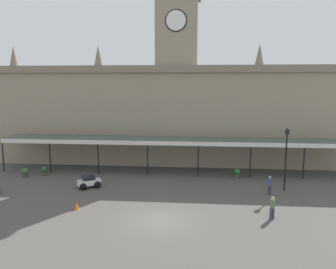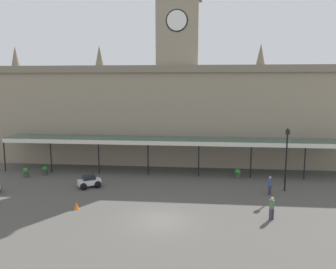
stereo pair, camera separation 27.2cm
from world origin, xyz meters
name	(u,v)px [view 1 (the left image)]	position (x,y,z in m)	size (l,w,h in m)	color
ground_plane	(160,221)	(0.00, 0.00, 0.00)	(140.00, 140.00, 0.00)	#4C4A45
station_building	(177,109)	(0.00, 18.71, 6.48)	(43.08, 6.87, 20.55)	gray
entrance_canopy	(174,140)	(0.00, 13.05, 3.60)	(37.40, 3.26, 3.75)	#38564C
car_white_sedan	(89,182)	(-7.44, 6.96, 0.50)	(2.25, 2.12, 1.19)	silver
pedestrian_crossing_forecourt	(270,184)	(8.87, 6.48, 0.91)	(0.34, 0.34, 1.67)	#3F384C
pedestrian_near_entrance	(272,207)	(7.93, 0.99, 0.91)	(0.37, 0.34, 1.67)	#3F384C
victorian_lamppost	(286,153)	(10.45, 7.70, 3.51)	(0.30, 0.30, 5.74)	black
traffic_cone	(77,206)	(-6.67, 1.56, 0.28)	(0.40, 0.40, 0.57)	orange
planter_by_canopy	(25,173)	(-15.16, 9.78, 0.49)	(0.60, 0.60, 0.96)	#47423D
planter_near_kerb	(44,171)	(-13.54, 10.69, 0.49)	(0.60, 0.60, 0.96)	#47423D
planter_forecourt_centre	(237,173)	(6.65, 11.48, 0.49)	(0.60, 0.60, 0.96)	#47423D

